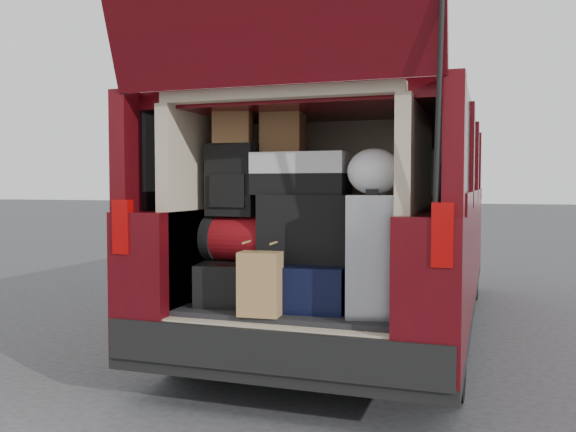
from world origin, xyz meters
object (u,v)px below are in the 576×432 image
(twotone_duffel, at_px, (301,174))
(navy_hardshell, at_px, (309,284))
(black_hardshell, at_px, (242,280))
(silver_roller, at_px, (372,254))
(kraft_bag, at_px, (260,284))
(black_soft_case, at_px, (309,228))
(backpack, at_px, (234,180))
(red_duffel, at_px, (240,238))

(twotone_duffel, bearing_deg, navy_hardshell, -30.24)
(black_hardshell, height_order, twotone_duffel, twotone_duffel)
(silver_roller, bearing_deg, navy_hardshell, 156.09)
(black_hardshell, xyz_separation_m, silver_roller, (0.82, -0.12, 0.20))
(silver_roller, xyz_separation_m, kraft_bag, (-0.55, -0.26, -0.15))
(silver_roller, distance_m, twotone_duffel, 0.64)
(black_hardshell, xyz_separation_m, black_soft_case, (0.42, 0.00, 0.33))
(black_hardshell, distance_m, black_soft_case, 0.54)
(navy_hardshell, bearing_deg, backpack, 174.26)
(red_duffel, bearing_deg, black_hardshell, 81.43)
(kraft_bag, xyz_separation_m, black_soft_case, (0.16, 0.38, 0.28))
(navy_hardshell, height_order, twotone_duffel, twotone_duffel)
(red_duffel, height_order, backpack, backpack)
(black_hardshell, relative_size, backpack, 1.40)
(kraft_bag, relative_size, twotone_duffel, 0.63)
(silver_roller, height_order, black_soft_case, silver_roller)
(kraft_bag, xyz_separation_m, backpack, (-0.31, 0.36, 0.56))
(black_hardshell, distance_m, silver_roller, 0.85)
(kraft_bag, bearing_deg, silver_roller, 21.43)
(red_duffel, xyz_separation_m, black_soft_case, (0.43, 0.02, 0.07))
(red_duffel, distance_m, black_soft_case, 0.43)
(black_soft_case, height_order, backpack, backpack)
(backpack, bearing_deg, black_hardshell, 26.34)
(kraft_bag, xyz_separation_m, twotone_duffel, (0.11, 0.38, 0.60))
(kraft_bag, height_order, black_soft_case, black_soft_case)
(red_duffel, bearing_deg, kraft_bag, -49.41)
(black_hardshell, height_order, black_soft_case, black_soft_case)
(navy_hardshell, height_order, backpack, backpack)
(black_hardshell, xyz_separation_m, kraft_bag, (0.27, -0.38, 0.05))
(black_hardshell, bearing_deg, kraft_bag, -65.69)
(black_hardshell, relative_size, silver_roller, 0.94)
(navy_hardshell, xyz_separation_m, red_duffel, (-0.44, 0.01, 0.25))
(black_soft_case, bearing_deg, navy_hardshell, -75.88)
(black_hardshell, xyz_separation_m, backpack, (-0.04, -0.02, 0.61))
(navy_hardshell, distance_m, red_duffel, 0.50)
(silver_roller, relative_size, backpack, 1.50)
(navy_hardshell, relative_size, black_soft_case, 1.07)
(black_soft_case, bearing_deg, silver_roller, -19.00)
(backpack, bearing_deg, silver_roller, -4.25)
(black_hardshell, relative_size, black_soft_case, 1.12)
(black_soft_case, bearing_deg, twotone_duffel, 176.65)
(black_soft_case, bearing_deg, backpack, -179.78)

